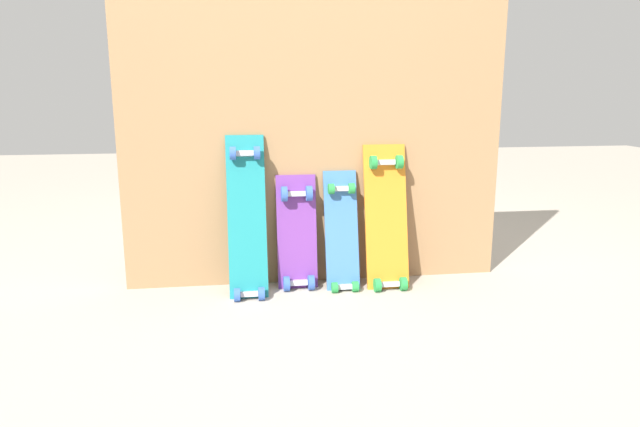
# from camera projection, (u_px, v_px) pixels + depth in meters

# --- Properties ---
(ground_plane) EXTENTS (12.00, 12.00, 0.00)m
(ground_plane) POSITION_uv_depth(u_px,v_px,m) (318.00, 284.00, 2.85)
(ground_plane) COLOR #A89E8E
(plywood_wall_panel) EXTENTS (1.85, 0.04, 1.60)m
(plywood_wall_panel) POSITION_uv_depth(u_px,v_px,m) (316.00, 121.00, 2.75)
(plywood_wall_panel) COLOR #99724C
(plywood_wall_panel) RESTS_ON ground
(skateboard_teal) EXTENTS (0.18, 0.26, 0.81)m
(skateboard_teal) POSITION_uv_depth(u_px,v_px,m) (247.00, 224.00, 2.67)
(skateboard_teal) COLOR #197A7F
(skateboard_teal) RESTS_ON ground
(skateboard_purple) EXTENTS (0.19, 0.17, 0.60)m
(skateboard_purple) POSITION_uv_depth(u_px,v_px,m) (297.00, 238.00, 2.77)
(skateboard_purple) COLOR #6B338C
(skateboard_purple) RESTS_ON ground
(skateboard_blue) EXTENTS (0.16, 0.21, 0.63)m
(skateboard_blue) POSITION_uv_depth(u_px,v_px,m) (342.00, 238.00, 2.77)
(skateboard_blue) COLOR #386BAD
(skateboard_blue) RESTS_ON ground
(skateboard_orange) EXTENTS (0.21, 0.23, 0.75)m
(skateboard_orange) POSITION_uv_depth(u_px,v_px,m) (387.00, 223.00, 2.78)
(skateboard_orange) COLOR orange
(skateboard_orange) RESTS_ON ground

